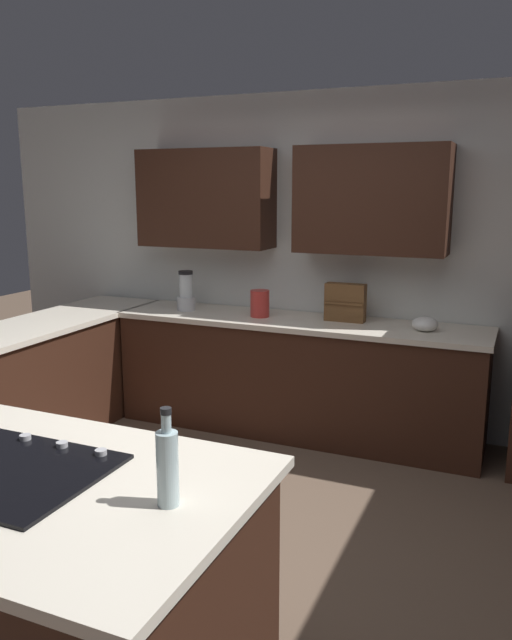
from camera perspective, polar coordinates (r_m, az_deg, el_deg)
The scene contains 12 objects.
ground_plane at distance 3.60m, azimuth -4.70°, elevation -19.66°, with size 14.00×14.00×0.00m, color brown.
wall_back at distance 5.00m, azimuth 5.34°, elevation 6.72°, with size 6.00×0.44×2.60m.
lower_cabinets_back at distance 4.90m, azimuth 3.66°, elevation -5.32°, with size 2.80×0.60×0.86m, color #381E14.
countertop_back at distance 4.79m, azimuth 3.73°, elevation -0.17°, with size 2.84×0.64×0.04m, color silver.
lower_cabinets_side at distance 4.84m, azimuth -21.10°, elevation -6.36°, with size 0.60×2.90×0.86m, color #381E14.
countertop_side at distance 4.72m, azimuth -21.51°, elevation -1.16°, with size 0.64×2.94×0.04m, color silver.
island_base at distance 2.69m, azimuth -21.43°, elevation -21.70°, with size 1.76×0.98×0.86m, color #381E14.
blender at distance 5.14m, azimuth -6.35°, elevation 2.40°, with size 0.15×0.15×0.32m.
mixing_bowl at distance 4.54m, azimuth 15.04°, elevation -0.35°, with size 0.18×0.18×0.10m, color white.
spice_rack at distance 4.73m, azimuth 8.08°, elevation 1.58°, with size 0.30×0.11×0.28m.
kettle at distance 4.86m, azimuth 0.35°, elevation 1.50°, with size 0.15×0.15×0.21m, color red.
second_bottle at distance 2.03m, azimuth -8.01°, elevation -12.93°, with size 0.07×0.07×0.32m.
Camera 1 is at (-1.46, 2.69, 1.88)m, focal length 35.37 mm.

